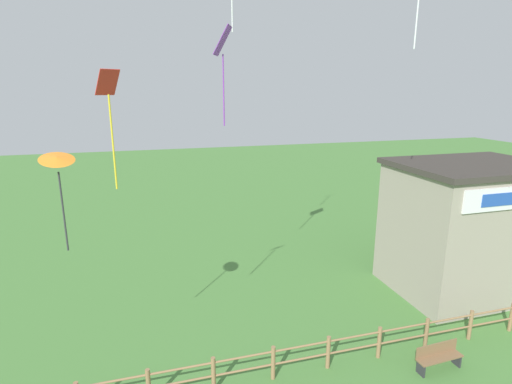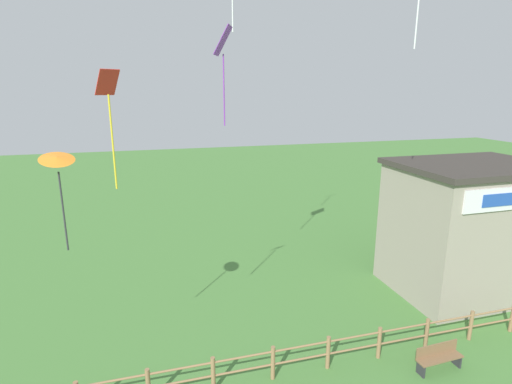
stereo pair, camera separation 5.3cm
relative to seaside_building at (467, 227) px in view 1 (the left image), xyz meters
The scene contains 6 objects.
wooden_fence 11.22m from the seaside_building, 161.70° to the right, with size 19.48×0.14×1.18m.
seaside_building is the anchor object (origin of this frame).
park_bench_by_building 7.16m from the seaside_building, 137.80° to the right, with size 1.67×0.49×0.89m.
kite_orange_delta 16.88m from the seaside_building, behind, with size 1.13×1.11×2.80m.
kite_purple_streamer 13.23m from the seaside_building, behind, with size 0.89×1.04×3.69m.
kite_red_diamond 15.97m from the seaside_building, 169.74° to the right, with size 0.68×0.64×3.14m.
Camera 1 is at (-3.56, -4.30, 9.07)m, focal length 28.00 mm.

